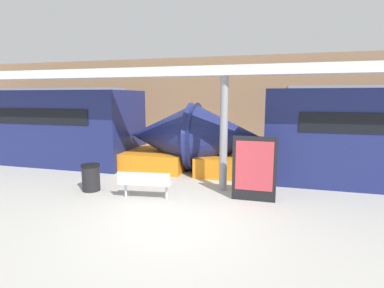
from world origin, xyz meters
name	(u,v)px	position (x,y,z in m)	size (l,w,h in m)	color
ground_plane	(175,224)	(0.00, 0.00, 0.00)	(60.00, 60.00, 0.00)	#B2AFA8
station_wall	(236,103)	(0.00, 10.50, 2.50)	(56.00, 0.20, 5.00)	#937051
train_right	(25,126)	(-8.88, 5.03, 1.51)	(16.05, 2.93, 3.20)	navy
bench_near	(145,182)	(-1.35, 1.40, 0.49)	(1.54, 0.62, 0.79)	silver
trash_bin	(91,177)	(-3.26, 1.66, 0.41)	(0.56, 0.56, 0.82)	black
poster_board	(254,169)	(1.59, 2.06, 0.91)	(1.19, 0.07, 1.80)	black
support_column_near	(224,134)	(0.61, 2.86, 1.73)	(0.24, 0.24, 3.46)	gray
canopy_beam	(225,71)	(0.61, 2.86, 3.60)	(28.00, 0.60, 0.28)	silver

